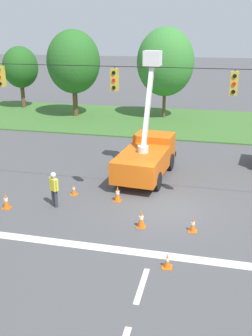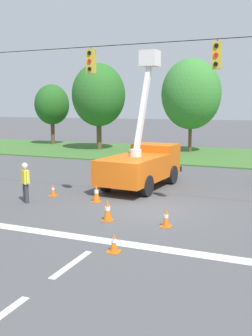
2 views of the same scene
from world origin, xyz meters
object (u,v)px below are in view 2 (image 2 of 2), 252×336
traffic_cone_mid_right (166,218)px  tree_centre (191,94)px  traffic_cone_foreground_left (53,190)px  tree_far_west (52,105)px  road_worker (25,180)px  tree_west (99,95)px  traffic_cone_far_right (108,210)px  traffic_cone_centre_line (114,243)px  traffic_cone_far_left (96,193)px  utility_truck_bucket_lift (142,162)px

traffic_cone_mid_right → tree_centre: bearing=101.3°
traffic_cone_foreground_left → tree_far_west: bearing=122.9°
road_worker → traffic_cone_foreground_left: road_worker is taller
traffic_cone_foreground_left → tree_west: bearing=109.8°
traffic_cone_far_right → tree_centre: bearing=95.5°
tree_west → road_worker: size_ratio=4.55×
road_worker → traffic_cone_foreground_left: 1.75m
tree_far_west → traffic_cone_foreground_left: tree_far_west is taller
tree_centre → tree_far_west: bearing=174.9°
traffic_cone_mid_right → traffic_cone_far_right: (-2.21, -0.13, 0.09)m
tree_centre → traffic_cone_centre_line: bearing=-81.6°
tree_far_west → traffic_cone_far_left: size_ratio=7.83×
tree_far_west → traffic_cone_centre_line: tree_far_west is taller
tree_centre → traffic_cone_foreground_left: tree_centre is taller
tree_far_west → traffic_cone_centre_line: (18.85, -25.91, -3.98)m
tree_west → traffic_cone_mid_right: size_ratio=12.06×
tree_west → utility_truck_bucket_lift: tree_west is taller
road_worker → traffic_cone_foreground_left: bearing=75.8°
tree_west → traffic_cone_centre_line: 26.60m
traffic_cone_far_left → traffic_cone_centre_line: 6.10m
tree_far_west → road_worker: 25.71m
traffic_cone_mid_right → tree_west: bearing=122.0°
tree_west → utility_truck_bucket_lift: (9.58, -14.32, -3.80)m
utility_truck_bucket_lift → tree_centre: bearing=94.4°
tree_far_west → traffic_cone_mid_right: size_ratio=9.58×
traffic_cone_mid_right → traffic_cone_far_left: 4.52m
road_worker → traffic_cone_centre_line: size_ratio=2.95×
traffic_cone_mid_right → traffic_cone_far_right: 2.22m
traffic_cone_foreground_left → traffic_cone_centre_line: bearing=-44.2°
utility_truck_bucket_lift → traffic_cone_mid_right: 6.85m
utility_truck_bucket_lift → traffic_cone_far_right: bearing=-81.6°
tree_west → utility_truck_bucket_lift: size_ratio=1.15×
utility_truck_bucket_lift → traffic_cone_foreground_left: size_ratio=11.79×
tree_west → traffic_cone_far_left: 20.63m
traffic_cone_mid_right → traffic_cone_far_right: size_ratio=0.81×
traffic_cone_foreground_left → tree_centre: bearing=84.1°
traffic_cone_foreground_left → traffic_cone_centre_line: 7.80m
road_worker → traffic_cone_mid_right: road_worker is taller
traffic_cone_foreground_left → traffic_cone_centre_line: (5.59, -5.44, 0.00)m
tree_centre → traffic_cone_far_right: (2.11, -21.76, -4.77)m
traffic_cone_centre_line → traffic_cone_far_left: bearing=121.5°
tree_west → traffic_cone_far_right: bearing=-62.9°
tree_centre → road_worker: size_ratio=4.67×
traffic_cone_foreground_left → traffic_cone_mid_right: traffic_cone_mid_right is taller
traffic_cone_foreground_left → traffic_cone_far_right: 4.88m
road_worker → traffic_cone_far_left: 3.14m
tree_west → tree_centre: 8.49m
tree_far_west → tree_west: tree_west is taller
tree_centre → tree_west: bearing=-171.2°
road_worker → traffic_cone_far_right: (4.48, -1.11, -0.59)m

